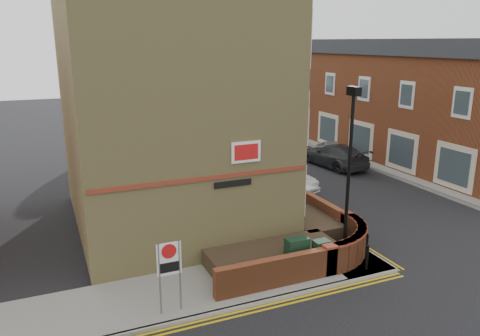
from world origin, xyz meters
The scene contains 27 objects.
ground centered at (0.00, 0.00, 0.00)m, with size 120.00×120.00×0.00m, color black.
pavement_corner centered at (-3.50, 1.50, 0.06)m, with size 13.00×3.00×0.12m, color gray.
pavement_main centered at (2.00, 16.00, 0.06)m, with size 2.00×32.00×0.12m, color gray.
pavement_far centered at (13.00, 13.00, 0.06)m, with size 4.00×40.00×0.12m, color gray.
kerb_side centered at (-3.50, 0.00, 0.06)m, with size 13.00×0.15×0.12m, color gray.
kerb_main_near centered at (3.00, 16.00, 0.06)m, with size 0.15×32.00×0.12m, color gray.
kerb_main_far centered at (11.00, 13.00, 0.06)m, with size 0.15×40.00×0.12m, color gray.
yellow_lines_side centered at (-3.50, -0.25, 0.01)m, with size 13.00×0.28×0.01m, color gold.
yellow_lines_main centered at (3.25, 16.00, 0.01)m, with size 0.28×32.00×0.01m, color gold.
corner_building centered at (-2.84, 8.00, 6.23)m, with size 8.95×10.40×13.60m.
garden_wall centered at (0.00, 2.50, 0.00)m, with size 6.80×6.00×1.20m, color brown, non-canonical shape.
lamppost centered at (1.60, 1.20, 3.34)m, with size 0.25×0.50×6.30m.
utility_cabinet_large centered at (-0.30, 1.30, 0.72)m, with size 0.80×0.45×1.20m, color black.
utility_cabinet_small centered at (0.50, 1.00, 0.67)m, with size 0.55×0.40×1.10m, color black.
bollard_near centered at (2.00, 0.40, 0.57)m, with size 0.11×0.11×0.90m, color black.
bollard_far centered at (2.60, 1.20, 0.57)m, with size 0.11×0.11×0.90m, color black.
zone_sign centered at (-5.00, 0.50, 1.64)m, with size 0.72×0.07×2.20m.
far_terrace centered at (14.50, 17.00, 4.04)m, with size 5.40×30.40×8.00m.
far_terrace_cream centered at (14.50, 38.00, 4.05)m, with size 5.40×12.40×8.00m.
tree_near centered at (2.00, 14.05, 4.70)m, with size 3.64×3.65×6.70m.
tree_mid centered at (2.00, 22.05, 5.20)m, with size 4.03×4.03×7.42m.
tree_far centered at (2.00, 30.05, 4.91)m, with size 3.81×3.81×7.00m.
traffic_light_assembly centered at (2.40, 25.00, 2.78)m, with size 0.20×0.16×4.20m.
silver_car_near centered at (3.87, 10.00, 0.68)m, with size 1.45×4.15×1.37m, color #B8BDC1.
red_car_main centered at (4.32, 21.18, 0.60)m, with size 1.99×4.32×1.20m, color maroon.
grey_car_far centered at (9.18, 12.96, 0.74)m, with size 2.07×5.08×1.48m, color #2B2C30.
silver_car_far centered at (10.25, 15.02, 0.63)m, with size 1.49×3.71×1.26m, color #919598.
Camera 1 is at (-7.95, -11.56, 7.85)m, focal length 35.00 mm.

